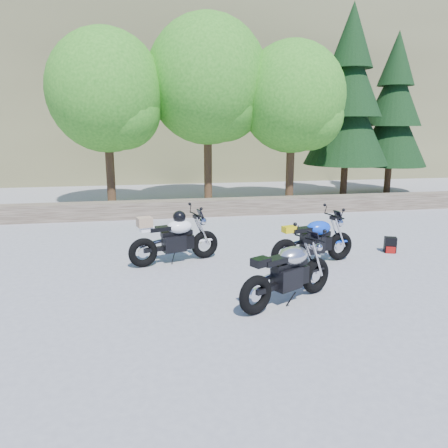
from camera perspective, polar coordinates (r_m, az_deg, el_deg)
The scene contains 12 objects.
ground at distance 8.18m, azimuth -0.16°, elevation -6.72°, with size 90.00×90.00×0.00m, color gray.
stone_wall at distance 13.40m, azimuth -4.21°, elevation 2.10°, with size 22.00×0.55×0.50m, color #483B30.
hillside at distance 36.17m, azimuth -3.31°, elevation 20.40°, with size 80.00×30.00×15.00m, color brown.
tree_decid_left at distance 14.80m, azimuth -14.76°, elevation 15.91°, with size 3.67×3.67×5.62m.
tree_decid_mid at distance 15.35m, azimuth -1.75°, elevation 17.70°, with size 4.08×4.08×6.24m.
tree_decid_right at distance 15.40m, azimuth 9.37°, elevation 15.51°, with size 3.54×3.54×5.41m.
conifer_near at distance 17.52m, azimuth 15.99°, elevation 15.45°, with size 3.17×3.17×7.06m.
conifer_far at distance 19.07m, azimuth 21.23°, elevation 13.60°, with size 2.82×2.82×6.27m.
silver_bike at distance 6.90m, azimuth 8.39°, elevation -6.43°, with size 1.79×1.07×0.98m.
white_bike at distance 8.84m, azimuth -6.52°, elevation -1.78°, with size 1.88×0.78×1.06m.
blue_bike at distance 8.89m, azimuth 11.66°, elevation -2.23°, with size 1.90×0.72×0.96m.
backpack at distance 10.25m, azimuth 20.89°, elevation -2.58°, with size 0.30×0.28×0.34m.
Camera 1 is at (-1.32, -7.60, 2.74)m, focal length 35.00 mm.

